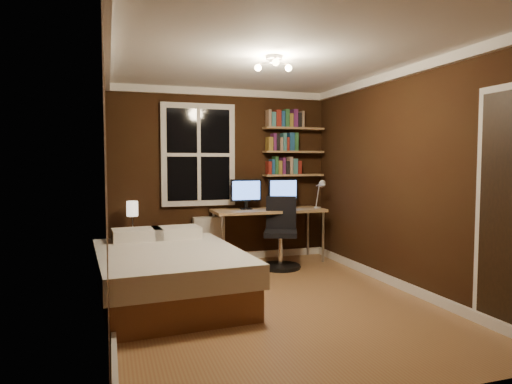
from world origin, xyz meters
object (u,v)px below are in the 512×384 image
object	(u,v)px
radiator	(209,240)
office_chair	(281,241)
nightstand	(133,252)
bedside_lamp	(132,217)
monitor_right	(283,193)
monitor_left	(246,194)
bed	(169,273)
desk	(268,213)
desk_lamp	(320,194)

from	to	relation	value
radiator	office_chair	bearing A→B (deg)	-35.03
nightstand	office_chair	bearing A→B (deg)	-32.87
nightstand	radiator	bearing A→B (deg)	-11.31
bedside_lamp	monitor_right	distance (m)	2.17
nightstand	bedside_lamp	size ratio (longest dim) A/B	1.14
nightstand	monitor_right	bearing A→B (deg)	-18.78
nightstand	monitor_left	xyz separation A→B (m)	(1.59, 0.03, 0.74)
bed	monitor_right	distance (m)	2.50
radiator	monitor_right	world-z (taller)	monitor_right
nightstand	radiator	xyz separation A→B (m)	(1.06, 0.15, 0.08)
desk	monitor_right	distance (m)	0.39
monitor_left	desk	bearing A→B (deg)	-14.42
desk	monitor_left	distance (m)	0.43
bedside_lamp	desk_lamp	size ratio (longest dim) A/B	0.99
desk	desk_lamp	xyz separation A→B (m)	(0.74, -0.17, 0.28)
desk	bed	bearing A→B (deg)	-138.58
office_chair	desk	bearing A→B (deg)	117.37
nightstand	desk_lamp	size ratio (longest dim) A/B	1.13
bed	bedside_lamp	bearing A→B (deg)	97.21
desk_lamp	desk	bearing A→B (deg)	166.71
monitor_left	monitor_right	bearing A→B (deg)	0.00
nightstand	bedside_lamp	bearing A→B (deg)	-109.55
monitor_left	bedside_lamp	bearing A→B (deg)	-178.95
desk_lamp	office_chair	distance (m)	0.96
desk	office_chair	distance (m)	0.53
desk	office_chair	xyz separation A→B (m)	(0.03, -0.41, -0.34)
monitor_left	office_chair	bearing A→B (deg)	-54.36
nightstand	radiator	size ratio (longest dim) A/B	0.75
bed	bedside_lamp	xyz separation A→B (m)	(-0.29, 1.47, 0.43)
radiator	office_chair	size ratio (longest dim) A/B	0.68
bedside_lamp	radiator	world-z (taller)	bedside_lamp
nightstand	monitor_right	world-z (taller)	monitor_right
bedside_lamp	monitor_right	world-z (taller)	monitor_right
bedside_lamp	bed	bearing A→B (deg)	-78.97
bed	monitor_left	xyz separation A→B (m)	(1.30, 1.50, 0.70)
monitor_right	nightstand	bearing A→B (deg)	-179.23
nightstand	bedside_lamp	distance (m)	0.47
monitor_right	office_chair	distance (m)	0.82
desk_lamp	office_chair	world-z (taller)	desk_lamp
radiator	desk_lamp	bearing A→B (deg)	-13.56
bedside_lamp	desk	size ratio (longest dim) A/B	0.27
desk	monitor_left	size ratio (longest dim) A/B	3.53
nightstand	desk	xyz separation A→B (m)	(1.90, -0.05, 0.46)
bed	desk	size ratio (longest dim) A/B	1.28
bed	monitor_left	world-z (taller)	monitor_left
desk	monitor_right	xyz separation A→B (m)	(0.26, 0.08, 0.28)
bed	nightstand	distance (m)	1.50
radiator	monitor_left	distance (m)	0.85
bedside_lamp	office_chair	distance (m)	2.02
bed	radiator	xyz separation A→B (m)	(0.77, 1.63, 0.04)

